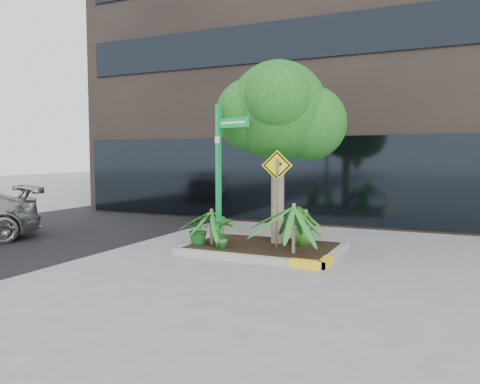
% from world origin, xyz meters
% --- Properties ---
extents(ground, '(80.00, 80.00, 0.00)m').
position_xyz_m(ground, '(0.00, 0.00, 0.00)').
color(ground, gray).
rests_on(ground, ground).
extents(asphalt_road, '(7.00, 80.00, 0.01)m').
position_xyz_m(asphalt_road, '(-6.50, 0.00, 0.01)').
color(asphalt_road, black).
rests_on(asphalt_road, ground).
extents(building, '(18.00, 8.00, 15.00)m').
position_xyz_m(building, '(0.50, 8.50, 7.50)').
color(building, '#2D2621').
rests_on(building, ground).
extents(planter, '(3.35, 2.36, 0.15)m').
position_xyz_m(planter, '(0.23, 0.27, 0.10)').
color(planter, '#9E9E99').
rests_on(planter, ground).
extents(tree, '(2.85, 2.53, 4.27)m').
position_xyz_m(tree, '(0.38, 0.73, 3.12)').
color(tree, gray).
rests_on(tree, ground).
extents(palm_front, '(1.14, 1.14, 1.26)m').
position_xyz_m(palm_front, '(1.07, -0.23, 1.10)').
color(palm_front, gray).
rests_on(palm_front, ground).
extents(palm_left, '(0.89, 0.89, 0.99)m').
position_xyz_m(palm_left, '(-0.89, -0.08, 0.89)').
color(palm_left, gray).
rests_on(palm_left, ground).
extents(palm_back, '(0.88, 0.88, 0.98)m').
position_xyz_m(palm_back, '(0.76, 1.15, 0.88)').
color(palm_back, gray).
rests_on(palm_back, ground).
extents(shrub_a, '(0.87, 0.87, 0.69)m').
position_xyz_m(shrub_a, '(-1.15, -0.18, 0.49)').
color(shrub_a, '#18561C').
rests_on(shrub_a, planter).
extents(shrub_b, '(0.53, 0.53, 0.86)m').
position_xyz_m(shrub_b, '(1.01, 0.66, 0.58)').
color(shrub_b, '#317122').
rests_on(shrub_b, planter).
extents(shrub_c, '(0.52, 0.52, 0.71)m').
position_xyz_m(shrub_c, '(-0.43, -0.43, 0.50)').
color(shrub_c, '#2B7424').
rests_on(shrub_c, planter).
extents(shrub_d, '(0.54, 0.54, 0.71)m').
position_xyz_m(shrub_d, '(0.97, 1.03, 0.50)').
color(shrub_d, '#236A1E').
rests_on(shrub_d, planter).
extents(street_sign_post, '(0.90, 1.14, 3.20)m').
position_xyz_m(street_sign_post, '(-0.52, -0.26, 1.98)').
color(street_sign_post, '#0E9E40').
rests_on(street_sign_post, ground).
extents(cattle_sign, '(0.59, 0.30, 2.09)m').
position_xyz_m(cattle_sign, '(0.62, -0.00, 1.56)').
color(cattle_sign, slate).
rests_on(cattle_sign, ground).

